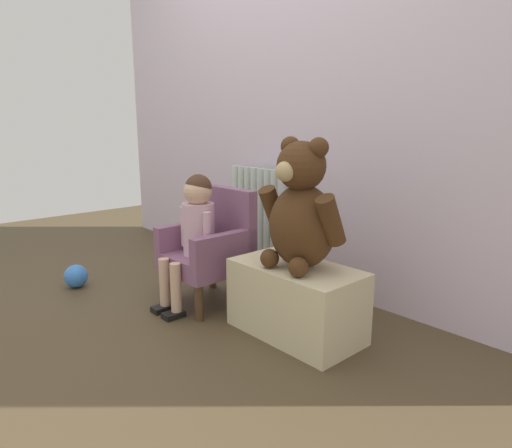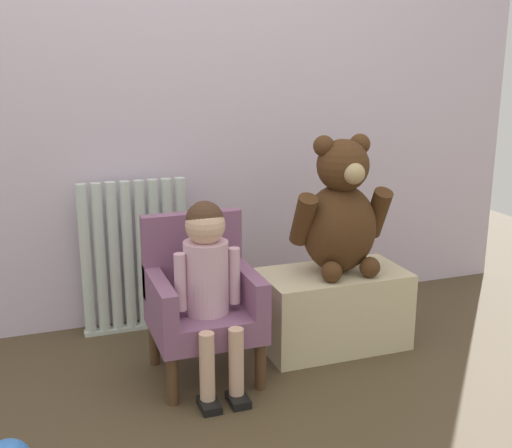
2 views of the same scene
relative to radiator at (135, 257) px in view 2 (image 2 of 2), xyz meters
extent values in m
cube|color=silver|center=(0.14, 0.13, 0.85)|extent=(3.80, 0.05, 2.40)
cylinder|color=silver|center=(-0.22, 0.00, 0.01)|extent=(0.05, 0.05, 0.68)
cylinder|color=silver|center=(-0.16, 0.00, 0.01)|extent=(0.05, 0.05, 0.68)
cylinder|color=silver|center=(-0.09, 0.00, 0.01)|extent=(0.05, 0.05, 0.68)
cylinder|color=silver|center=(-0.03, 0.00, 0.01)|extent=(0.05, 0.05, 0.68)
cylinder|color=silver|center=(0.03, 0.00, 0.01)|extent=(0.05, 0.05, 0.68)
cylinder|color=silver|center=(0.09, 0.00, 0.01)|extent=(0.05, 0.05, 0.68)
cylinder|color=silver|center=(0.15, 0.00, 0.01)|extent=(0.05, 0.05, 0.68)
cylinder|color=silver|center=(0.22, 0.00, 0.01)|extent=(0.05, 0.05, 0.68)
cube|color=silver|center=(0.00, 0.00, -0.34)|extent=(0.50, 0.05, 0.02)
cube|color=#815474|center=(0.18, -0.54, -0.11)|extent=(0.41, 0.40, 0.10)
cube|color=#815474|center=(0.18, -0.37, 0.11)|extent=(0.41, 0.06, 0.34)
cube|color=#815474|center=(0.00, -0.54, 0.01)|extent=(0.06, 0.40, 0.14)
cube|color=#815474|center=(0.35, -0.54, 0.01)|extent=(0.06, 0.40, 0.14)
cylinder|color=#4C331E|center=(0.00, -0.71, -0.26)|extent=(0.04, 0.04, 0.19)
cylinder|color=#4C331E|center=(0.35, -0.71, -0.26)|extent=(0.04, 0.04, 0.19)
cylinder|color=#4C331E|center=(0.00, -0.37, -0.26)|extent=(0.04, 0.04, 0.19)
cylinder|color=#4C331E|center=(0.35, -0.37, -0.26)|extent=(0.04, 0.04, 0.19)
cylinder|color=#D3A8B9|center=(0.18, -0.58, 0.08)|extent=(0.17, 0.17, 0.28)
sphere|color=#D8AD8E|center=(0.18, -0.58, 0.28)|extent=(0.15, 0.15, 0.15)
sphere|color=#472D1E|center=(0.18, -0.58, 0.30)|extent=(0.14, 0.14, 0.14)
cylinder|color=#D8AD8E|center=(0.12, -0.77, -0.19)|extent=(0.06, 0.06, 0.26)
cube|color=black|center=(0.12, -0.79, -0.33)|extent=(0.07, 0.11, 0.03)
cylinder|color=#D8AD8E|center=(0.23, -0.77, -0.19)|extent=(0.06, 0.06, 0.26)
cube|color=black|center=(0.23, -0.79, -0.33)|extent=(0.07, 0.11, 0.03)
cylinder|color=#D3A8B9|center=(0.07, -0.60, 0.08)|extent=(0.04, 0.04, 0.22)
cylinder|color=#D3A8B9|center=(0.28, -0.60, 0.08)|extent=(0.04, 0.04, 0.22)
cube|color=beige|center=(0.78, -0.46, -0.18)|extent=(0.62, 0.34, 0.34)
ellipsoid|color=#482C16|center=(0.80, -0.45, 0.18)|extent=(0.32, 0.28, 0.38)
sphere|color=#482C16|center=(0.80, -0.47, 0.45)|extent=(0.22, 0.22, 0.22)
sphere|color=tan|center=(0.80, -0.56, 0.43)|extent=(0.09, 0.09, 0.09)
sphere|color=#482C16|center=(0.72, -0.45, 0.53)|extent=(0.09, 0.09, 0.09)
sphere|color=#482C16|center=(0.88, -0.45, 0.53)|extent=(0.09, 0.09, 0.09)
cylinder|color=#482C16|center=(0.62, -0.47, 0.24)|extent=(0.08, 0.17, 0.23)
cylinder|color=#482C16|center=(0.97, -0.47, 0.24)|extent=(0.08, 0.17, 0.23)
sphere|color=#482C16|center=(0.71, -0.57, 0.03)|extent=(0.09, 0.09, 0.09)
sphere|color=#482C16|center=(0.89, -0.57, 0.03)|extent=(0.09, 0.09, 0.09)
camera|label=1|loc=(2.15, -1.95, 0.64)|focal=32.00mm
camera|label=2|loc=(-0.42, -2.80, 0.89)|focal=45.00mm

